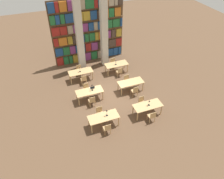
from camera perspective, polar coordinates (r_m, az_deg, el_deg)
ground_plane at (r=16.10m, az=-0.34°, el=-1.37°), size 40.00×40.00×0.00m
bookshelf_bank at (r=19.02m, az=-6.19°, el=14.79°), size 6.15×0.35×5.50m
pillar_left at (r=17.73m, az=-8.52°, el=13.80°), size 0.53×0.53×6.00m
pillar_center at (r=18.21m, az=-2.10°, el=14.89°), size 0.53×0.53×6.00m
reading_table_0 at (r=13.47m, az=-2.24°, el=-7.36°), size 1.90×0.84×0.78m
chair_0 at (r=13.17m, az=-1.27°, el=-10.10°), size 0.42×0.40×0.87m
chair_1 at (r=14.09m, az=-3.20°, el=-6.04°), size 0.42×0.40×0.87m
desk_lamp_0 at (r=13.24m, az=-1.37°, el=-5.87°), size 0.14×0.14×0.46m
reading_table_1 at (r=14.37m, az=9.29°, el=-4.34°), size 1.90×0.84×0.78m
chair_2 at (r=14.07m, az=10.37°, el=-6.85°), size 0.42×0.40×0.87m
chair_3 at (r=14.93m, az=7.78°, el=-3.27°), size 0.42×0.40×0.87m
desk_lamp_1 at (r=14.14m, az=9.69°, el=-3.25°), size 0.14×0.14×0.41m
reading_table_2 at (r=15.34m, az=-5.90°, el=-0.66°), size 1.90×0.84×0.78m
chair_4 at (r=14.96m, az=-5.26°, el=-2.94°), size 0.42×0.40×0.87m
chair_5 at (r=16.01m, az=-6.69°, el=0.22°), size 0.42×0.40×0.87m
desk_lamp_2 at (r=15.12m, az=-5.22°, el=0.79°), size 0.14×0.14×0.50m
laptop at (r=15.48m, az=-5.20°, el=0.44°), size 0.32×0.22×0.21m
reading_table_3 at (r=16.14m, az=4.91°, el=1.70°), size 1.90×0.84×0.78m
chair_6 at (r=15.79m, az=5.99°, el=-0.35°), size 0.42×0.40×0.87m
chair_7 at (r=16.78m, az=3.94°, el=2.50°), size 0.42×0.40×0.87m
reading_table_4 at (r=17.38m, az=-8.19°, el=4.45°), size 1.90×0.84×0.78m
chair_8 at (r=16.94m, az=-7.39°, el=2.64°), size 0.42×0.40×0.87m
chair_9 at (r=18.08m, az=-8.53°, el=5.10°), size 0.42×0.40×0.87m
desk_lamp_3 at (r=17.14m, az=-8.42°, el=5.42°), size 0.14×0.14×0.43m
reading_table_5 at (r=18.11m, az=1.18°, el=6.43°), size 1.90×0.84×0.78m
chair_10 at (r=17.68m, az=1.95°, el=4.68°), size 0.42×0.40×0.87m
chair_11 at (r=18.77m, az=0.32°, el=6.95°), size 0.42×0.40×0.87m
desk_lamp_4 at (r=17.86m, az=1.00°, el=7.28°), size 0.14×0.14×0.40m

